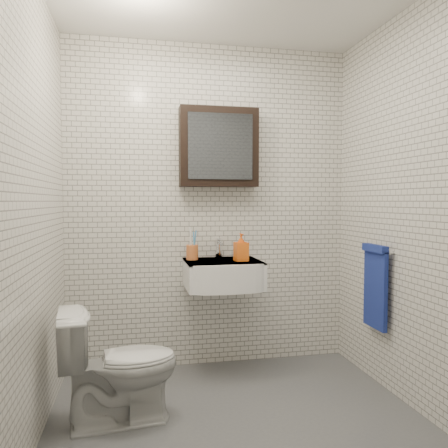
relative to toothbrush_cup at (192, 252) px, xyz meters
name	(u,v)px	position (x,y,z in m)	size (l,w,h in m)	color
ground	(241,425)	(0.16, -0.87, -0.91)	(2.20, 2.00, 0.01)	#4F5257
room_shell	(241,169)	(0.16, -0.87, 0.55)	(2.22, 2.02, 2.51)	silver
washbasin	(224,274)	(0.21, -0.13, -0.16)	(0.55, 0.50, 0.20)	white
faucet	(219,249)	(0.21, 0.06, 0.01)	(0.06, 0.20, 0.15)	silver
mirror_cabinet	(219,147)	(0.21, 0.06, 0.79)	(0.60, 0.15, 0.60)	black
towel_rail	(375,283)	(1.21, -0.52, -0.19)	(0.09, 0.30, 0.58)	silver
toothbrush_cup	(192,252)	(0.00, 0.00, 0.00)	(0.10, 0.10, 0.25)	#CD6933
soap_bottle	(241,247)	(0.34, -0.14, 0.04)	(0.09, 0.09, 0.20)	#DD5217
toilet	(119,365)	(-0.52, -0.68, -0.57)	(0.38, 0.66, 0.68)	silver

